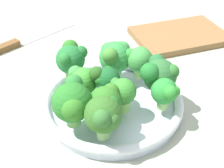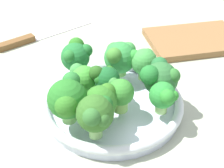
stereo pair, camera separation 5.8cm
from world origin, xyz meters
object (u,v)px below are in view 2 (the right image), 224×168
object	(u,v)px
broccoli_floret_4	(76,56)
broccoli_floret_8	(160,78)
broccoli_floret_1	(120,57)
broccoli_floret_0	(96,114)
broccoli_floret_9	(119,93)
broccoli_floret_3	(106,80)
broccoli_floret_5	(144,61)
broccoli_floret_7	(101,102)
broccoli_floret_10	(164,96)
knife	(33,38)
cutting_board	(195,40)
broccoli_floret_6	(68,99)
bowl	(112,104)
broccoli_floret_2	(84,79)

from	to	relation	value
broccoli_floret_4	broccoli_floret_8	world-z (taller)	broccoli_floret_8
broccoli_floret_1	broccoli_floret_0	bearing A→B (deg)	-97.39
broccoli_floret_9	broccoli_floret_3	bearing A→B (deg)	132.47
broccoli_floret_1	broccoli_floret_8	bearing A→B (deg)	-43.85
broccoli_floret_5	broccoli_floret_7	size ratio (longest dim) A/B	1.00
broccoli_floret_1	broccoli_floret_10	size ratio (longest dim) A/B	1.19
broccoli_floret_5	broccoli_floret_7	distance (cm)	14.43
broccoli_floret_4	knife	bearing A→B (deg)	128.16
cutting_board	broccoli_floret_3	bearing A→B (deg)	-124.49
broccoli_floret_7	cutting_board	distance (cm)	39.53
broccoli_floret_5	broccoli_floret_6	distance (cm)	18.09
broccoli_floret_5	knife	size ratio (longest dim) A/B	0.31
broccoli_floret_1	broccoli_floret_10	distance (cm)	13.82
broccoli_floret_0	broccoli_floret_7	world-z (taller)	broccoli_floret_0
broccoli_floret_6	broccoli_floret_9	xyz separation A→B (cm)	(7.96, 3.65, -0.97)
broccoli_floret_3	broccoli_floret_10	distance (cm)	10.42
broccoli_floret_8	bowl	bearing A→B (deg)	-175.09
bowl	broccoli_floret_2	distance (cm)	6.99
broccoli_floret_4	broccoli_floret_5	bearing A→B (deg)	-0.52
broccoli_floret_8	broccoli_floret_2	bearing A→B (deg)	-179.78
knife	cutting_board	size ratio (longest dim) A/B	0.92
bowl	broccoli_floret_0	size ratio (longest dim) A/B	3.50
broccoli_floret_1	broccoli_floret_9	size ratio (longest dim) A/B	1.14
broccoli_floret_0	broccoli_floret_7	bearing A→B (deg)	85.31
broccoli_floret_2	broccoli_floret_6	xyz separation A→B (cm)	(-1.39, -7.56, 1.19)
broccoli_floret_3	broccoli_floret_9	bearing A→B (deg)	-47.53
bowl	broccoli_floret_4	size ratio (longest dim) A/B	3.62
broccoli_floret_1	broccoli_floret_10	bearing A→B (deg)	-54.31
broccoli_floret_10	cutting_board	distance (cm)	33.00
bowl	broccoli_floret_6	world-z (taller)	broccoli_floret_6
broccoli_floret_1	broccoli_floret_8	xyz separation A→B (cm)	(7.48, -7.19, 0.41)
broccoli_floret_6	broccoli_floret_8	world-z (taller)	broccoli_floret_6
broccoli_floret_1	broccoli_floret_4	bearing A→B (deg)	-173.03
bowl	broccoli_floret_4	distance (cm)	11.75
broccoli_floret_1	broccoli_floret_3	distance (cm)	8.49
broccoli_floret_6	broccoli_floret_8	distance (cm)	16.58
bowl	knife	world-z (taller)	bowl
broccoli_floret_4	broccoli_floret_10	xyz separation A→B (cm)	(16.50, -10.19, -0.82)
broccoli_floret_4	broccoli_floret_9	xyz separation A→B (cm)	(9.16, -10.11, -0.71)
broccoli_floret_1	broccoli_floret_3	world-z (taller)	broccoli_floret_1
broccoli_floret_3	cutting_board	world-z (taller)	broccoli_floret_3
broccoli_floret_3	broccoli_floret_6	distance (cm)	8.43
broccoli_floret_7	broccoli_floret_8	size ratio (longest dim) A/B	0.87
bowl	broccoli_floret_5	distance (cm)	10.15
knife	broccoli_floret_10	bearing A→B (deg)	-42.84
knife	broccoli_floret_3	bearing A→B (deg)	-50.72
broccoli_floret_1	broccoli_floret_5	distance (cm)	4.76
broccoli_floret_7	broccoli_floret_2	bearing A→B (deg)	119.81
broccoli_floret_0	broccoli_floret_6	world-z (taller)	broccoli_floret_6
broccoli_floret_4	broccoli_floret_5	world-z (taller)	broccoli_floret_4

